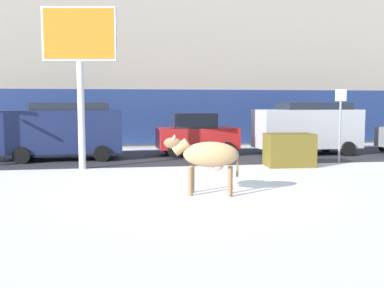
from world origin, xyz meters
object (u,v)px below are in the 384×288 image
street_sign (340,120)px  car_red_hatchback (196,134)px  cow_tan (208,156)px  dumpster (289,150)px  billboard (80,44)px  car_silver_van (307,127)px  pedestrian_near_billboard (341,130)px  car_navy_van (64,129)px

street_sign → car_red_hatchback: bearing=145.2°
cow_tan → street_sign: size_ratio=0.69×
dumpster → billboard: bearing=176.5°
cow_tan → car_silver_van: bearing=52.4°
car_silver_van → street_sign: (0.01, -2.99, 0.43)m
pedestrian_near_billboard → street_sign: 7.20m
car_navy_van → car_silver_van: (10.54, 0.26, 0.00)m
car_navy_van → pedestrian_near_billboard: size_ratio=2.72×
car_silver_van → dumpster: size_ratio=2.77×
car_silver_van → dumpster: 4.11m
cow_tan → street_sign: 7.79m
car_navy_van → dumpster: bearing=-20.7°
billboard → car_navy_van: billboard is taller
car_navy_van → dumpster: 8.96m
car_silver_van → pedestrian_near_billboard: (3.39, 3.32, -0.36)m
car_silver_van → pedestrian_near_billboard: size_ratio=2.72×
car_red_hatchback → pedestrian_near_billboard: (8.36, 2.85, -0.05)m
car_silver_van → pedestrian_near_billboard: car_silver_van is taller
billboard → car_navy_van: 4.21m
billboard → car_silver_van: bearing=17.2°
billboard → street_sign: (9.60, -0.01, -2.64)m
pedestrian_near_billboard → street_sign: size_ratio=0.61×
car_red_hatchback → dumpster: size_ratio=2.11×
car_navy_van → street_sign: 10.90m
car_silver_van → street_sign: 3.02m
billboard → pedestrian_near_billboard: 14.83m
cow_tan → car_red_hatchback: bearing=82.6°
car_red_hatchback → car_silver_van: (4.97, -0.47, 0.32)m
car_silver_van → car_navy_van: bearing=-178.6°
cow_tan → billboard: 6.88m
cow_tan → pedestrian_near_billboard: (9.44, 11.16, -0.11)m
street_sign → billboard: bearing=179.9°
billboard → car_silver_van: 10.50m
dumpster → car_navy_van: bearing=159.3°
street_sign → cow_tan: bearing=-141.3°
car_navy_van → dumpster: car_navy_van is taller
street_sign → car_silver_van: bearing=90.2°
car_navy_van → street_sign: size_ratio=1.67×
pedestrian_near_billboard → dumpster: pedestrian_near_billboard is taller
cow_tan → car_navy_van: bearing=120.6°
cow_tan → car_red_hatchback: 8.38m
car_navy_van → pedestrian_near_billboard: bearing=14.4°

